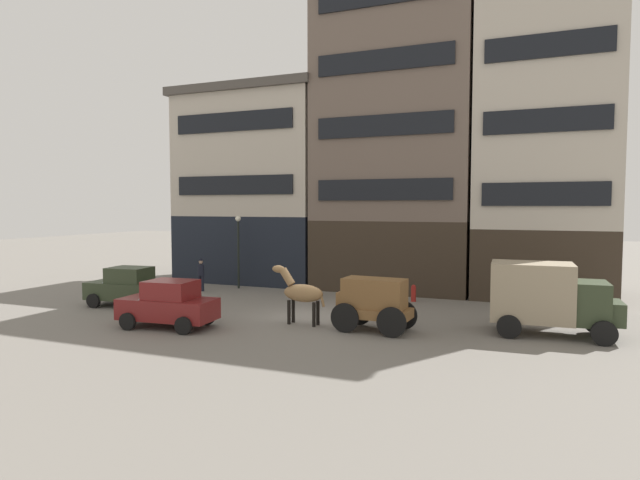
{
  "coord_description": "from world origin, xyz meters",
  "views": [
    {
      "loc": [
        8.67,
        -20.11,
        4.69
      ],
      "look_at": [
        -0.37,
        1.97,
        3.14
      ],
      "focal_mm": 29.84,
      "sensor_mm": 36.0,
      "label": 1
    }
  ],
  "objects_px": {
    "sedan_dark": "(128,287)",
    "pedestrian_officer": "(201,273)",
    "draft_horse": "(301,292)",
    "delivery_truck_near": "(549,296)",
    "sedan_light": "(169,304)",
    "cargo_wagon": "(373,301)",
    "streetlamp_curbside": "(238,241)",
    "fire_hydrant_curbside": "(413,293)"
  },
  "relations": [
    {
      "from": "sedan_dark",
      "to": "pedestrian_officer",
      "type": "height_order",
      "value": "sedan_dark"
    },
    {
      "from": "sedan_dark",
      "to": "draft_horse",
      "type": "bearing_deg",
      "value": -2.54
    },
    {
      "from": "delivery_truck_near",
      "to": "sedan_light",
      "type": "relative_size",
      "value": 1.16
    },
    {
      "from": "cargo_wagon",
      "to": "delivery_truck_near",
      "type": "xyz_separation_m",
      "value": [
        6.06,
        1.74,
        0.28
      ]
    },
    {
      "from": "delivery_truck_near",
      "to": "sedan_dark",
      "type": "distance_m",
      "value": 18.12
    },
    {
      "from": "sedan_dark",
      "to": "delivery_truck_near",
      "type": "bearing_deg",
      "value": 4.24
    },
    {
      "from": "draft_horse",
      "to": "delivery_truck_near",
      "type": "relative_size",
      "value": 0.53
    },
    {
      "from": "draft_horse",
      "to": "sedan_dark",
      "type": "xyz_separation_m",
      "value": [
        -9.05,
        0.4,
        -0.36
      ]
    },
    {
      "from": "delivery_truck_near",
      "to": "streetlamp_curbside",
      "type": "bearing_deg",
      "value": 161.85
    },
    {
      "from": "draft_horse",
      "to": "delivery_truck_near",
      "type": "height_order",
      "value": "delivery_truck_near"
    },
    {
      "from": "streetlamp_curbside",
      "to": "pedestrian_officer",
      "type": "bearing_deg",
      "value": -130.9
    },
    {
      "from": "fire_hydrant_curbside",
      "to": "streetlamp_curbside",
      "type": "bearing_deg",
      "value": 177.86
    },
    {
      "from": "delivery_truck_near",
      "to": "fire_hydrant_curbside",
      "type": "relative_size",
      "value": 5.32
    },
    {
      "from": "draft_horse",
      "to": "sedan_light",
      "type": "distance_m",
      "value": 5.12
    },
    {
      "from": "sedan_light",
      "to": "streetlamp_curbside",
      "type": "distance_m",
      "value": 9.96
    },
    {
      "from": "sedan_light",
      "to": "pedestrian_officer",
      "type": "relative_size",
      "value": 2.13
    },
    {
      "from": "delivery_truck_near",
      "to": "fire_hydrant_curbside",
      "type": "bearing_deg",
      "value": 140.71
    },
    {
      "from": "cargo_wagon",
      "to": "pedestrian_officer",
      "type": "distance_m",
      "value": 12.62
    },
    {
      "from": "cargo_wagon",
      "to": "pedestrian_officer",
      "type": "height_order",
      "value": "cargo_wagon"
    },
    {
      "from": "draft_horse",
      "to": "sedan_light",
      "type": "relative_size",
      "value": 0.61
    },
    {
      "from": "delivery_truck_near",
      "to": "pedestrian_officer",
      "type": "distance_m",
      "value": 17.86
    },
    {
      "from": "streetlamp_curbside",
      "to": "sedan_light",
      "type": "bearing_deg",
      "value": -74.77
    },
    {
      "from": "cargo_wagon",
      "to": "streetlamp_curbside",
      "type": "distance_m",
      "value": 12.31
    },
    {
      "from": "delivery_truck_near",
      "to": "streetlamp_curbside",
      "type": "xyz_separation_m",
      "value": [
        -16.07,
        5.27,
        1.25
      ]
    },
    {
      "from": "cargo_wagon",
      "to": "delivery_truck_near",
      "type": "relative_size",
      "value": 0.67
    },
    {
      "from": "cargo_wagon",
      "to": "streetlamp_curbside",
      "type": "xyz_separation_m",
      "value": [
        -10.01,
        7.01,
        1.52
      ]
    },
    {
      "from": "sedan_dark",
      "to": "cargo_wagon",
      "type": "bearing_deg",
      "value": -1.93
    },
    {
      "from": "streetlamp_curbside",
      "to": "cargo_wagon",
      "type": "bearing_deg",
      "value": -35.02
    },
    {
      "from": "draft_horse",
      "to": "delivery_truck_near",
      "type": "xyz_separation_m",
      "value": [
        9.01,
        1.74,
        0.15
      ]
    },
    {
      "from": "delivery_truck_near",
      "to": "fire_hydrant_curbside",
      "type": "distance_m",
      "value": 7.79
    },
    {
      "from": "draft_horse",
      "to": "sedan_dark",
      "type": "relative_size",
      "value": 0.61
    },
    {
      "from": "sedan_dark",
      "to": "streetlamp_curbside",
      "type": "xyz_separation_m",
      "value": [
        1.99,
        6.61,
        1.76
      ]
    },
    {
      "from": "cargo_wagon",
      "to": "draft_horse",
      "type": "bearing_deg",
      "value": 179.94
    },
    {
      "from": "streetlamp_curbside",
      "to": "delivery_truck_near",
      "type": "bearing_deg",
      "value": -18.15
    },
    {
      "from": "sedan_dark",
      "to": "pedestrian_officer",
      "type": "bearing_deg",
      "value": 83.25
    },
    {
      "from": "delivery_truck_near",
      "to": "sedan_dark",
      "type": "xyz_separation_m",
      "value": [
        -18.07,
        -1.34,
        -0.51
      ]
    },
    {
      "from": "streetlamp_curbside",
      "to": "fire_hydrant_curbside",
      "type": "xyz_separation_m",
      "value": [
        10.09,
        -0.38,
        -2.24
      ]
    },
    {
      "from": "fire_hydrant_curbside",
      "to": "delivery_truck_near",
      "type": "bearing_deg",
      "value": -39.29
    },
    {
      "from": "sedan_dark",
      "to": "fire_hydrant_curbside",
      "type": "relative_size",
      "value": 4.62
    },
    {
      "from": "cargo_wagon",
      "to": "streetlamp_curbside",
      "type": "relative_size",
      "value": 0.72
    },
    {
      "from": "pedestrian_officer",
      "to": "fire_hydrant_curbside",
      "type": "distance_m",
      "value": 11.58
    },
    {
      "from": "sedan_dark",
      "to": "fire_hydrant_curbside",
      "type": "height_order",
      "value": "sedan_dark"
    }
  ]
}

